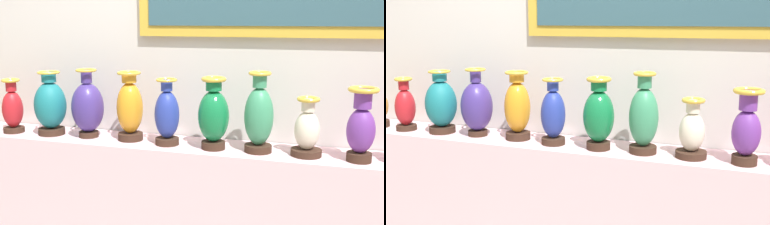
# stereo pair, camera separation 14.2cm
# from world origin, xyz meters

# --- Properties ---
(display_shelf) EXTENTS (3.19, 0.35, 0.94)m
(display_shelf) POSITION_xyz_m (0.00, 0.00, 0.47)
(display_shelf) COLOR beige
(display_shelf) RESTS_ON ground_plane
(back_wall) EXTENTS (5.38, 0.14, 3.19)m
(back_wall) POSITION_xyz_m (0.01, 0.23, 1.60)
(back_wall) COLOR silver
(back_wall) RESTS_ON ground_plane
(vase_crimson) EXTENTS (0.12, 0.12, 0.32)m
(vase_crimson) POSITION_xyz_m (-1.11, -0.05, 1.08)
(vase_crimson) COLOR #382319
(vase_crimson) RESTS_ON display_shelf
(vase_teal) EXTENTS (0.19, 0.19, 0.37)m
(vase_teal) POSITION_xyz_m (-0.87, -0.03, 1.11)
(vase_teal) COLOR #382319
(vase_teal) RESTS_ON display_shelf
(vase_indigo) EXTENTS (0.18, 0.18, 0.39)m
(vase_indigo) POSITION_xyz_m (-0.62, -0.02, 1.11)
(vase_indigo) COLOR #382319
(vase_indigo) RESTS_ON display_shelf
(vase_amber) EXTENTS (0.15, 0.15, 0.39)m
(vase_amber) POSITION_xyz_m (-0.36, -0.01, 1.12)
(vase_amber) COLOR #382319
(vase_amber) RESTS_ON display_shelf
(vase_cobalt) EXTENTS (0.13, 0.13, 0.36)m
(vase_cobalt) POSITION_xyz_m (-0.13, -0.04, 1.10)
(vase_cobalt) COLOR #382319
(vase_cobalt) RESTS_ON display_shelf
(vase_emerald) EXTENTS (0.16, 0.16, 0.38)m
(vase_emerald) POSITION_xyz_m (0.13, -0.05, 1.12)
(vase_emerald) COLOR #382319
(vase_emerald) RESTS_ON display_shelf
(vase_jade) EXTENTS (0.15, 0.15, 0.42)m
(vase_jade) POSITION_xyz_m (0.37, -0.03, 1.12)
(vase_jade) COLOR #382319
(vase_jade) RESTS_ON display_shelf
(vase_ivory) EXTENTS (0.15, 0.15, 0.30)m
(vase_ivory) POSITION_xyz_m (0.61, -0.03, 1.06)
(vase_ivory) COLOR #382319
(vase_ivory) RESTS_ON display_shelf
(vase_violet) EXTENTS (0.14, 0.14, 0.36)m
(vase_violet) POSITION_xyz_m (0.86, -0.05, 1.11)
(vase_violet) COLOR #382319
(vase_violet) RESTS_ON display_shelf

